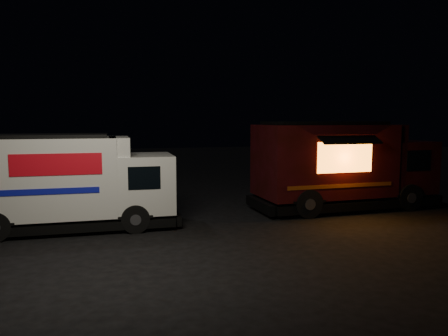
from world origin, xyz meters
TOP-DOWN VIEW (x-y plane):
  - ground at (0.00, 0.00)m, footprint 80.00×80.00m
  - white_truck at (-3.12, 1.23)m, footprint 6.65×2.40m
  - red_truck at (6.86, 1.84)m, footprint 7.30×2.82m

SIDE VIEW (x-z plane):
  - ground at x=0.00m, z-range 0.00..0.00m
  - white_truck at x=-3.12m, z-range 0.00..2.99m
  - red_truck at x=6.86m, z-range 0.00..3.37m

